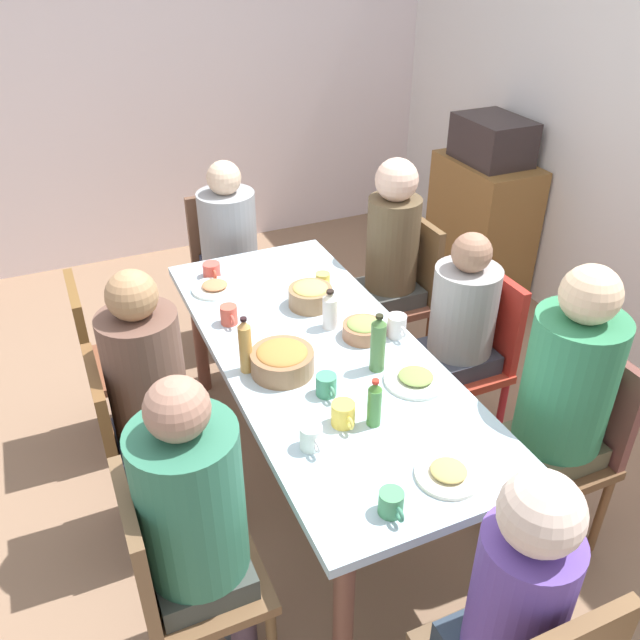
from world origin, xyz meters
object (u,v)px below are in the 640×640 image
object	(u,v)px
bowl_0	(310,295)
cup_7	(326,385)
person_2	(513,608)
plate_0	(448,473)
bottle_3	(330,310)
microwave	(493,140)
chair_7	(227,261)
dining_table	(320,367)
person_3	(390,252)
person_1	(151,391)
cup_0	(343,414)
cup_4	(212,270)
cup_5	(323,281)
chair_4	(110,355)
side_cabinet	(481,225)
bottle_2	(245,346)
bowl_2	(282,360)
bottle_1	(374,404)
chair_0	(472,351)
chair_3	(402,288)
bottle_0	(378,344)
person_0	(460,325)
cup_2	(229,315)
person_7	(229,239)
plate_1	(416,379)
cup_3	(311,437)
cup_1	(397,326)
chair_1	(137,444)
person_5	(196,515)
chair_5	(176,577)
chair_6	(569,438)
cup_6	(391,503)
plate_2	(215,287)

from	to	relation	value
bowl_0	cup_7	world-z (taller)	bowl_0
person_2	plate_0	xyz separation A→B (m)	(-0.46, 0.09, 0.04)
bottle_3	microwave	bearing A→B (deg)	124.87
chair_7	dining_table	bearing A→B (deg)	0.00
person_3	plate_0	bearing A→B (deg)	-22.27
person_1	microwave	world-z (taller)	person_1
cup_0	cup_4	bearing A→B (deg)	-174.56
person_1	cup_5	world-z (taller)	person_1
chair_4	plate_0	size ratio (longest dim) A/B	4.13
cup_4	side_cabinet	distance (m)	2.11
cup_5	bowl_0	bearing A→B (deg)	-43.65
bottle_2	microwave	xyz separation A→B (m)	(-1.32, 2.11, 0.19)
bowl_2	person_3	bearing A→B (deg)	129.50
person_3	bottle_1	bearing A→B (deg)	-31.47
dining_table	chair_0	distance (m)	0.80
person_2	chair_0	bearing A→B (deg)	148.35
chair_3	bowl_2	xyz separation A→B (m)	(0.74, -0.99, 0.28)
chair_0	bottle_0	bearing A→B (deg)	-71.81
person_2	bottle_0	xyz separation A→B (m)	(-1.08, 0.16, 0.14)
chair_7	microwave	bearing A→B (deg)	88.01
person_0	person_2	distance (m)	1.46
cup_2	microwave	xyz separation A→B (m)	(-0.96, 2.07, 0.26)
person_7	plate_1	bearing A→B (deg)	8.84
cup_3	bottle_3	xyz separation A→B (m)	(-0.67, 0.37, 0.04)
plate_0	cup_5	world-z (taller)	cup_5
cup_1	person_0	bearing A→B (deg)	94.92
person_3	bowl_2	size ratio (longest dim) A/B	5.00
cup_4	bottle_3	distance (m)	0.75
chair_3	person_7	distance (m)	1.02
bottle_2	chair_7	bearing A→B (deg)	166.90
chair_1	person_1	xyz separation A→B (m)	(0.00, 0.09, 0.23)
person_5	cup_4	size ratio (longest dim) A/B	10.29
bowl_2	side_cabinet	xyz separation A→B (m)	(-1.39, 1.98, -0.34)
person_0	person_3	bearing A→B (deg)	179.89
chair_3	person_5	xyz separation A→B (m)	(1.33, -1.49, 0.24)
chair_5	microwave	distance (m)	3.30
chair_7	chair_5	bearing A→B (deg)	-21.19
chair_7	chair_1	bearing A→B (deg)	-29.89
chair_0	person_2	bearing A→B (deg)	-31.65
chair_6	person_3	bearing A→B (deg)	-176.10
bowl_2	cup_6	distance (m)	0.81
chair_0	chair_7	bearing A→B (deg)	-150.11
chair_3	chair_7	world-z (taller)	same
plate_0	cup_0	xyz separation A→B (m)	(-0.37, -0.20, 0.03)
dining_table	cup_1	xyz separation A→B (m)	(0.03, 0.35, 0.13)
plate_1	bowl_2	size ratio (longest dim) A/B	0.98
cup_4	chair_5	bearing A→B (deg)	-20.77
bowl_0	cup_1	xyz separation A→B (m)	(0.38, 0.24, -0.01)
chair_7	cup_7	bearing A→B (deg)	-3.29
bottle_0	plate_2	bearing A→B (deg)	-154.90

